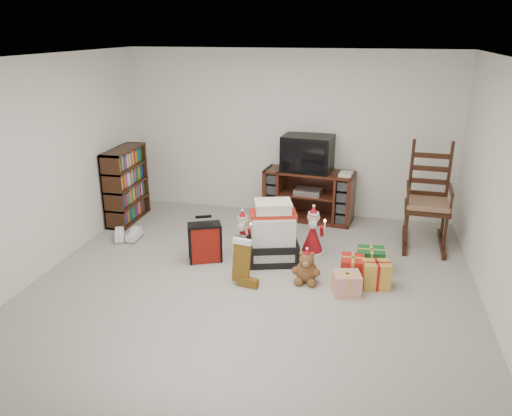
{
  "coord_description": "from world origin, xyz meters",
  "views": [
    {
      "loc": [
        1.16,
        -4.94,
        2.78
      ],
      "look_at": [
        -0.1,
        0.6,
        0.72
      ],
      "focal_mm": 35.0,
      "sensor_mm": 36.0,
      "label": 1
    }
  ],
  "objects_px": {
    "bookshelf": "(126,186)",
    "gift_pile": "(273,236)",
    "teddy_bear": "(306,269)",
    "mrs_claus_figurine": "(243,237)",
    "rocking_chair": "(426,208)",
    "sneaker_pair": "(127,236)",
    "red_suitcase": "(205,242)",
    "gift_cluster": "(361,271)",
    "tv_stand": "(309,195)",
    "crt_television": "(308,153)",
    "santa_figurine": "(313,235)"
  },
  "relations": [
    {
      "from": "bookshelf",
      "to": "gift_pile",
      "type": "xyz_separation_m",
      "value": [
        2.43,
        -0.95,
        -0.19
      ]
    },
    {
      "from": "gift_pile",
      "to": "teddy_bear",
      "type": "distance_m",
      "value": 0.67
    },
    {
      "from": "teddy_bear",
      "to": "mrs_claus_figurine",
      "type": "bearing_deg",
      "value": 147.07
    },
    {
      "from": "rocking_chair",
      "to": "teddy_bear",
      "type": "relative_size",
      "value": 3.8
    },
    {
      "from": "bookshelf",
      "to": "mrs_claus_figurine",
      "type": "bearing_deg",
      "value": -21.94
    },
    {
      "from": "teddy_bear",
      "to": "sneaker_pair",
      "type": "height_order",
      "value": "teddy_bear"
    },
    {
      "from": "red_suitcase",
      "to": "gift_cluster",
      "type": "bearing_deg",
      "value": -27.64
    },
    {
      "from": "gift_pile",
      "to": "gift_cluster",
      "type": "distance_m",
      "value": 1.15
    },
    {
      "from": "tv_stand",
      "to": "crt_television",
      "type": "relative_size",
      "value": 1.79
    },
    {
      "from": "sneaker_pair",
      "to": "gift_cluster",
      "type": "xyz_separation_m",
      "value": [
        3.19,
        -0.5,
        0.08
      ]
    },
    {
      "from": "teddy_bear",
      "to": "santa_figurine",
      "type": "bearing_deg",
      "value": 91.74
    },
    {
      "from": "tv_stand",
      "to": "rocking_chair",
      "type": "bearing_deg",
      "value": -11.28
    },
    {
      "from": "rocking_chair",
      "to": "sneaker_pair",
      "type": "relative_size",
      "value": 3.66
    },
    {
      "from": "tv_stand",
      "to": "crt_television",
      "type": "bearing_deg",
      "value": 164.63
    },
    {
      "from": "bookshelf",
      "to": "crt_television",
      "type": "relative_size",
      "value": 1.44
    },
    {
      "from": "tv_stand",
      "to": "crt_television",
      "type": "height_order",
      "value": "crt_television"
    },
    {
      "from": "rocking_chair",
      "to": "mrs_claus_figurine",
      "type": "bearing_deg",
      "value": -155.64
    },
    {
      "from": "teddy_bear",
      "to": "red_suitcase",
      "type": "bearing_deg",
      "value": 168.07
    },
    {
      "from": "tv_stand",
      "to": "santa_figurine",
      "type": "bearing_deg",
      "value": -73.64
    },
    {
      "from": "bookshelf",
      "to": "santa_figurine",
      "type": "height_order",
      "value": "bookshelf"
    },
    {
      "from": "sneaker_pair",
      "to": "crt_television",
      "type": "distance_m",
      "value": 2.86
    },
    {
      "from": "mrs_claus_figurine",
      "to": "red_suitcase",
      "type": "bearing_deg",
      "value": -142.78
    },
    {
      "from": "bookshelf",
      "to": "gift_cluster",
      "type": "relative_size",
      "value": 1.21
    },
    {
      "from": "teddy_bear",
      "to": "crt_television",
      "type": "height_order",
      "value": "crt_television"
    },
    {
      "from": "crt_television",
      "to": "sneaker_pair",
      "type": "bearing_deg",
      "value": -142.64
    },
    {
      "from": "tv_stand",
      "to": "gift_cluster",
      "type": "xyz_separation_m",
      "value": [
        0.85,
        -1.87,
        -0.24
      ]
    },
    {
      "from": "rocking_chair",
      "to": "santa_figurine",
      "type": "distance_m",
      "value": 1.62
    },
    {
      "from": "teddy_bear",
      "to": "mrs_claus_figurine",
      "type": "xyz_separation_m",
      "value": [
        -0.9,
        0.59,
        0.06
      ]
    },
    {
      "from": "teddy_bear",
      "to": "gift_cluster",
      "type": "height_order",
      "value": "teddy_bear"
    },
    {
      "from": "mrs_claus_figurine",
      "to": "crt_television",
      "type": "bearing_deg",
      "value": 66.68
    },
    {
      "from": "santa_figurine",
      "to": "mrs_claus_figurine",
      "type": "relative_size",
      "value": 1.09
    },
    {
      "from": "gift_cluster",
      "to": "crt_television",
      "type": "relative_size",
      "value": 1.19
    },
    {
      "from": "bookshelf",
      "to": "rocking_chair",
      "type": "height_order",
      "value": "rocking_chair"
    },
    {
      "from": "rocking_chair",
      "to": "gift_pile",
      "type": "xyz_separation_m",
      "value": [
        -1.9,
        -1.06,
        -0.15
      ]
    },
    {
      "from": "mrs_claus_figurine",
      "to": "gift_cluster",
      "type": "height_order",
      "value": "mrs_claus_figurine"
    },
    {
      "from": "gift_pile",
      "to": "mrs_claus_figurine",
      "type": "bearing_deg",
      "value": 144.27
    },
    {
      "from": "bookshelf",
      "to": "gift_pile",
      "type": "bearing_deg",
      "value": -21.48
    },
    {
      "from": "teddy_bear",
      "to": "santa_figurine",
      "type": "distance_m",
      "value": 0.8
    },
    {
      "from": "bookshelf",
      "to": "gift_pile",
      "type": "relative_size",
      "value": 1.42
    },
    {
      "from": "tv_stand",
      "to": "teddy_bear",
      "type": "distance_m",
      "value": 2.05
    },
    {
      "from": "rocking_chair",
      "to": "crt_television",
      "type": "height_order",
      "value": "rocking_chair"
    },
    {
      "from": "bookshelf",
      "to": "crt_television",
      "type": "height_order",
      "value": "crt_television"
    },
    {
      "from": "gift_pile",
      "to": "gift_cluster",
      "type": "xyz_separation_m",
      "value": [
        1.1,
        -0.29,
        -0.2
      ]
    },
    {
      "from": "tv_stand",
      "to": "santa_figurine",
      "type": "distance_m",
      "value": 1.25
    },
    {
      "from": "red_suitcase",
      "to": "tv_stand",
      "type": "bearing_deg",
      "value": 34.48
    },
    {
      "from": "teddy_bear",
      "to": "sneaker_pair",
      "type": "xyz_separation_m",
      "value": [
        -2.57,
        0.65,
        -0.11
      ]
    },
    {
      "from": "gift_pile",
      "to": "red_suitcase",
      "type": "height_order",
      "value": "gift_pile"
    },
    {
      "from": "red_suitcase",
      "to": "rocking_chair",
      "type": "bearing_deg",
      "value": 0.13
    },
    {
      "from": "red_suitcase",
      "to": "gift_cluster",
      "type": "distance_m",
      "value": 1.93
    },
    {
      "from": "santa_figurine",
      "to": "teddy_bear",
      "type": "bearing_deg",
      "value": -88.26
    }
  ]
}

